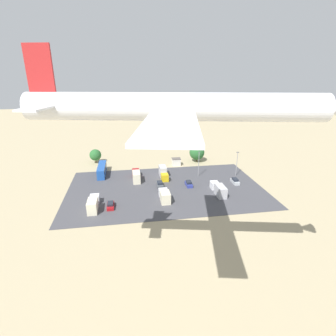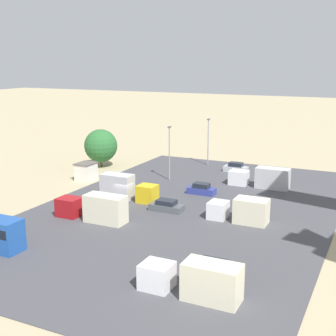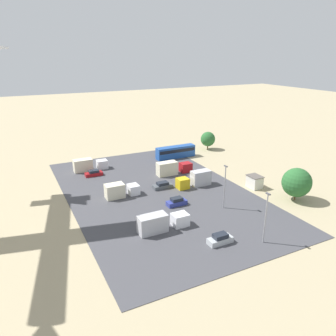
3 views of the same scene
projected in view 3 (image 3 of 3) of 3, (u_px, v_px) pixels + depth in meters
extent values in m
plane|color=tan|center=(194.00, 185.00, 75.99)|extent=(400.00, 400.00, 0.00)
cube|color=#424247|center=(157.00, 192.00, 71.98)|extent=(60.40, 37.17, 0.08)
cube|color=silver|center=(255.00, 182.00, 74.31)|extent=(3.16, 2.50, 2.73)
cube|color=#59514C|center=(255.00, 176.00, 73.84)|extent=(3.40, 2.74, 0.12)
cube|color=#1E4C9E|center=(176.00, 152.00, 95.38)|extent=(2.52, 11.80, 3.39)
cube|color=black|center=(176.00, 150.00, 95.17)|extent=(2.56, 11.33, 0.95)
cube|color=#4C5156|center=(162.00, 186.00, 74.11)|extent=(1.96, 4.44, 0.84)
cube|color=#1E232D|center=(162.00, 183.00, 73.87)|extent=(1.64, 2.49, 0.62)
cube|color=maroon|center=(94.00, 174.00, 81.67)|extent=(1.83, 4.28, 0.83)
cube|color=#1E232D|center=(94.00, 171.00, 81.43)|extent=(1.54, 2.40, 0.61)
cube|color=navy|center=(177.00, 203.00, 65.82)|extent=(1.80, 4.09, 0.93)
cube|color=#1E232D|center=(177.00, 199.00, 65.55)|extent=(1.51, 2.29, 0.68)
cube|color=#ADB2B7|center=(220.00, 240.00, 52.62)|extent=(1.76, 4.15, 0.96)
cube|color=#1E232D|center=(220.00, 236.00, 52.35)|extent=(1.48, 2.32, 0.70)
cube|color=silver|center=(180.00, 220.00, 57.88)|extent=(2.37, 2.81, 2.21)
cube|color=#B2B2B7|center=(153.00, 224.00, 55.48)|extent=(2.37, 5.00, 3.16)
cube|color=silver|center=(133.00, 189.00, 70.83)|extent=(2.57, 2.22, 2.11)
cube|color=beige|center=(115.00, 191.00, 68.91)|extent=(2.57, 3.94, 3.01)
cube|color=silver|center=(102.00, 164.00, 86.64)|extent=(2.45, 2.65, 2.24)
cube|color=beige|center=(83.00, 165.00, 84.36)|extent=(2.45, 4.72, 3.19)
cube|color=maroon|center=(186.00, 167.00, 84.16)|extent=(2.40, 2.84, 2.36)
cube|color=beige|center=(167.00, 169.00, 81.72)|extent=(2.40, 5.05, 3.37)
cube|color=gold|center=(183.00, 183.00, 73.70)|extent=(2.35, 2.53, 2.41)
cube|color=#B2B2B7|center=(201.00, 178.00, 75.55)|extent=(2.35, 4.51, 3.44)
cylinder|color=brown|center=(295.00, 196.00, 68.13)|extent=(0.36, 0.36, 1.69)
sphere|color=#28602D|center=(297.00, 182.00, 67.10)|extent=(6.03, 6.03, 6.03)
cylinder|color=brown|center=(208.00, 147.00, 104.22)|extent=(0.36, 0.36, 1.64)
sphere|color=#28602D|center=(208.00, 139.00, 103.38)|extent=(4.57, 4.57, 4.57)
cylinder|color=gray|center=(265.00, 219.00, 51.61)|extent=(0.20, 0.20, 8.38)
cube|color=#4C4C51|center=(268.00, 194.00, 50.16)|extent=(0.90, 0.28, 0.20)
cylinder|color=gray|center=(225.00, 188.00, 63.39)|extent=(0.20, 0.20, 8.53)
cube|color=#4C4C51|center=(226.00, 166.00, 61.91)|extent=(0.90, 0.28, 0.20)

